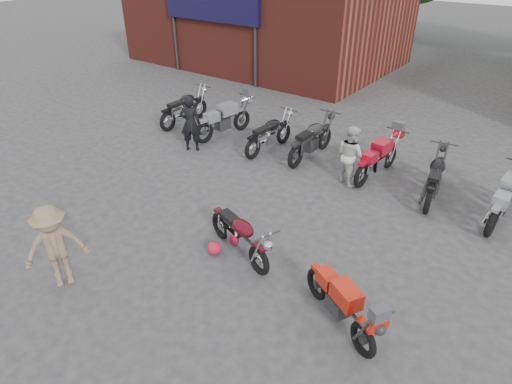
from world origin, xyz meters
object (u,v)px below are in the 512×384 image
Objects in this scene: person_dark at (190,123)px; person_tan at (55,247)px; person_light at (350,155)px; row_bike_5 at (435,175)px; row_bike_6 at (506,196)px; row_bike_4 at (378,156)px; sportbike at (341,300)px; row_bike_3 at (312,137)px; row_bike_2 at (270,132)px; row_bike_1 at (224,117)px; vintage_motorcycle at (240,233)px; helmet at (214,248)px; row_bike_0 at (185,106)px.

person_dark is 1.01× the size of person_tan.
person_dark is at bearing 36.49° from person_light.
row_bike_5 is at bearing 158.99° from person_dark.
row_bike_4 is at bearing 88.15° from row_bike_6.
person_light is 0.75× the size of row_bike_5.
sportbike is 1.17× the size of person_light.
row_bike_2 is at bearing 105.42° from row_bike_3.
person_tan reaches higher than sportbike.
row_bike_2 reaches higher than sportbike.
vintage_motorcycle is at bearing -127.32° from row_bike_1.
vintage_motorcycle reaches higher than helmet.
row_bike_0 is 3.48m from row_bike_2.
sportbike is 5.02m from row_bike_6.
row_bike_4 is at bearing -97.72° from person_light.
person_light reaches higher than row_bike_4.
row_bike_2 is (-2.69, 0.36, -0.19)m from person_light.
row_bike_0 is (-3.79, 6.86, -0.20)m from person_tan.
person_dark is 5.91m from person_tan.
person_tan is 0.77× the size of row_bike_0.
row_bike_5 is at bearing 59.97° from helmet.
row_bike_4 is at bearing 72.31° from row_bike_5.
person_dark is 0.80× the size of row_bike_5.
person_tan is 0.82× the size of row_bike_2.
sportbike is at bearing -121.31° from row_bike_0.
row_bike_5 is at bearing -4.55° from person_tan.
row_bike_6 is at bearing -85.82° from row_bike_2.
row_bike_5 is (3.43, -0.17, -0.03)m from row_bike_3.
person_dark reaches higher than helmet.
person_tan is at bearing 77.77° from person_dark.
row_bike_2 is at bearing -82.00° from row_bike_1.
helmet is at bearing 104.05° from person_light.
person_tan is 0.81× the size of row_bike_4.
helmet is at bearing 140.18° from row_bike_5.
person_tan reaches higher than row_bike_0.
helmet is (-2.79, 0.16, -0.39)m from sportbike.
sportbike is 4.89m from row_bike_5.
row_bike_1 is at bearing -127.94° from person_dark.
row_bike_0 is 9.62m from row_bike_6.
sportbike is 0.88× the size of row_bike_5.
sportbike is 9.48m from row_bike_0.
person_dark is 2.29m from row_bike_2.
sportbike is at bearing 118.71° from person_dark.
person_dark is 3.48m from row_bike_3.
person_light is at bearing 103.11° from vintage_motorcycle.
row_bike_3 is (1.21, 0.32, 0.04)m from row_bike_2.
row_bike_2 is 0.97× the size of row_bike_5.
sportbike is 1.09× the size of person_dark.
vintage_motorcycle is 0.90× the size of row_bike_6.
row_bike_3 reaches higher than helmet.
row_bike_6 reaches higher than sportbike.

